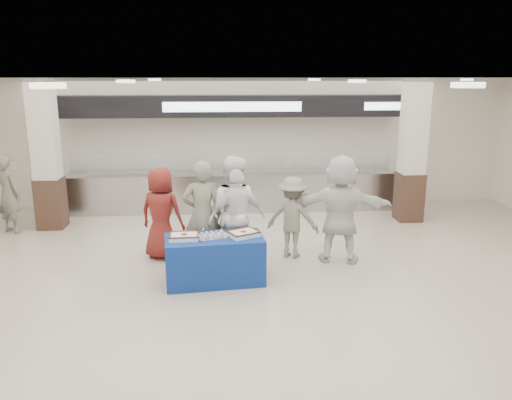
{
  "coord_description": "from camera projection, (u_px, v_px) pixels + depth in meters",
  "views": [
    {
      "loc": [
        -0.33,
        -6.62,
        3.23
      ],
      "look_at": [
        0.28,
        1.6,
        1.18
      ],
      "focal_mm": 35.0,
      "sensor_mm": 36.0,
      "label": 1
    }
  ],
  "objects": [
    {
      "name": "ground",
      "position": [
        245.0,
        306.0,
        7.21
      ],
      "size": [
        14.0,
        14.0,
        0.0
      ],
      "primitive_type": "plane",
      "color": "beige",
      "rests_on": "ground"
    },
    {
      "name": "serving_line",
      "position": [
        233.0,
        164.0,
        12.16
      ],
      "size": [
        8.7,
        0.85,
        2.8
      ],
      "color": "#ADAEB4",
      "rests_on": "ground"
    },
    {
      "name": "column_left",
      "position": [
        47.0,
        159.0,
        10.62
      ],
      "size": [
        0.55,
        0.55,
        3.2
      ],
      "color": "#362218",
      "rests_on": "ground"
    },
    {
      "name": "column_right",
      "position": [
        412.0,
        154.0,
        11.2
      ],
      "size": [
        0.55,
        0.55,
        3.2
      ],
      "color": "#362218",
      "rests_on": "ground"
    },
    {
      "name": "display_table",
      "position": [
        215.0,
        260.0,
        8.0
      ],
      "size": [
        1.62,
        0.94,
        0.75
      ],
      "primitive_type": "cube",
      "rotation": [
        0.0,
        0.0,
        0.11
      ],
      "color": "navy",
      "rests_on": "ground"
    },
    {
      "name": "sheet_cake_left",
      "position": [
        184.0,
        236.0,
        7.82
      ],
      "size": [
        0.46,
        0.36,
        0.1
      ],
      "color": "white",
      "rests_on": "display_table"
    },
    {
      "name": "sheet_cake_right",
      "position": [
        243.0,
        233.0,
        7.96
      ],
      "size": [
        0.56,
        0.52,
        0.1
      ],
      "color": "white",
      "rests_on": "display_table"
    },
    {
      "name": "cupcake_tray",
      "position": [
        211.0,
        236.0,
        7.88
      ],
      "size": [
        0.48,
        0.41,
        0.07
      ],
      "color": "#AAAAAF",
      "rests_on": "display_table"
    },
    {
      "name": "civilian_maroon",
      "position": [
        161.0,
        213.0,
        8.96
      ],
      "size": [
        0.96,
        0.8,
        1.68
      ],
      "primitive_type": "imported",
      "rotation": [
        0.0,
        0.0,
        2.77
      ],
      "color": "maroon",
      "rests_on": "ground"
    },
    {
      "name": "soldier_a",
      "position": [
        203.0,
        215.0,
        8.5
      ],
      "size": [
        0.72,
        0.5,
        1.87
      ],
      "primitive_type": "imported",
      "rotation": [
        0.0,
        0.0,
        3.22
      ],
      "color": "#676B5B",
      "rests_on": "ground"
    },
    {
      "name": "chef_tall",
      "position": [
        233.0,
        210.0,
        8.68
      ],
      "size": [
        1.13,
        1.01,
        1.92
      ],
      "primitive_type": "imported",
      "rotation": [
        0.0,
        0.0,
        2.79
      ],
      "color": "white",
      "rests_on": "ground"
    },
    {
      "name": "chef_short",
      "position": [
        237.0,
        218.0,
        8.53
      ],
      "size": [
        1.1,
        0.73,
        1.74
      ],
      "primitive_type": "imported",
      "rotation": [
        0.0,
        0.0,
        3.47
      ],
      "color": "white",
      "rests_on": "ground"
    },
    {
      "name": "soldier_b",
      "position": [
        293.0,
        217.0,
        9.05
      ],
      "size": [
        1.1,
        0.89,
        1.49
      ],
      "primitive_type": "imported",
      "rotation": [
        0.0,
        0.0,
        2.73
      ],
      "color": "#676B5B",
      "rests_on": "ground"
    },
    {
      "name": "civilian_white",
      "position": [
        340.0,
        209.0,
        8.76
      ],
      "size": [
        1.88,
        0.96,
        1.94
      ],
      "primitive_type": "imported",
      "rotation": [
        0.0,
        0.0,
        2.92
      ],
      "color": "white",
      "rests_on": "ground"
    },
    {
      "name": "soldier_bg",
      "position": [
        8.0,
        194.0,
        10.45
      ],
      "size": [
        0.73,
        0.65,
        1.68
      ],
      "primitive_type": "imported",
      "rotation": [
        0.0,
        0.0,
        2.61
      ],
      "color": "#676B5B",
      "rests_on": "ground"
    }
  ]
}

